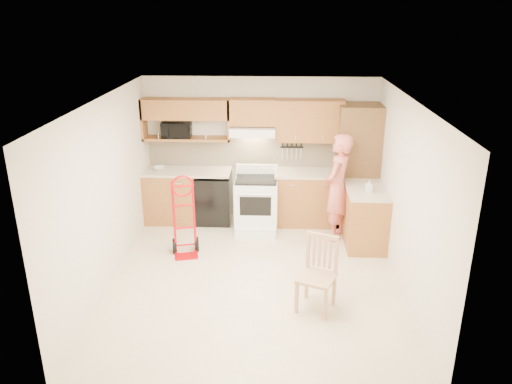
# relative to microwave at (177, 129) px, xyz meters

# --- Properties ---
(floor) EXTENTS (4.00, 4.50, 0.02)m
(floor) POSITION_rel_microwave_xyz_m (1.42, -2.08, -1.64)
(floor) COLOR beige
(floor) RESTS_ON ground
(ceiling) EXTENTS (4.00, 4.50, 0.02)m
(ceiling) POSITION_rel_microwave_xyz_m (1.42, -2.08, 0.88)
(ceiling) COLOR white
(ceiling) RESTS_ON ground
(wall_back) EXTENTS (4.00, 0.02, 2.50)m
(wall_back) POSITION_rel_microwave_xyz_m (1.42, 0.17, -0.38)
(wall_back) COLOR beige
(wall_back) RESTS_ON ground
(wall_front) EXTENTS (4.00, 0.02, 2.50)m
(wall_front) POSITION_rel_microwave_xyz_m (1.42, -4.34, -0.38)
(wall_front) COLOR beige
(wall_front) RESTS_ON ground
(wall_left) EXTENTS (0.02, 4.50, 2.50)m
(wall_left) POSITION_rel_microwave_xyz_m (-0.59, -2.08, -0.38)
(wall_left) COLOR beige
(wall_left) RESTS_ON ground
(wall_right) EXTENTS (0.02, 4.50, 2.50)m
(wall_right) POSITION_rel_microwave_xyz_m (3.43, -2.08, -0.38)
(wall_right) COLOR beige
(wall_right) RESTS_ON ground
(backsplash) EXTENTS (3.92, 0.03, 0.55)m
(backsplash) POSITION_rel_microwave_xyz_m (1.42, 0.15, -0.43)
(backsplash) COLOR beige
(backsplash) RESTS_ON wall_back
(lower_cab_left) EXTENTS (0.90, 0.60, 0.90)m
(lower_cab_left) POSITION_rel_microwave_xyz_m (-0.13, -0.14, -1.18)
(lower_cab_left) COLOR #A46435
(lower_cab_left) RESTS_ON ground
(dishwasher) EXTENTS (0.60, 0.60, 0.85)m
(dishwasher) POSITION_rel_microwave_xyz_m (0.62, -0.14, -1.20)
(dishwasher) COLOR black
(dishwasher) RESTS_ON ground
(lower_cab_right) EXTENTS (1.14, 0.60, 0.90)m
(lower_cab_right) POSITION_rel_microwave_xyz_m (2.25, -0.14, -1.18)
(lower_cab_right) COLOR #A46435
(lower_cab_right) RESTS_ON ground
(countertop_left) EXTENTS (1.50, 0.63, 0.04)m
(countertop_left) POSITION_rel_microwave_xyz_m (0.17, -0.13, -0.71)
(countertop_left) COLOR #BEB59C
(countertop_left) RESTS_ON lower_cab_left
(countertop_right) EXTENTS (1.14, 0.63, 0.04)m
(countertop_right) POSITION_rel_microwave_xyz_m (2.25, -0.13, -0.71)
(countertop_right) COLOR #BEB59C
(countertop_right) RESTS_ON lower_cab_right
(cab_return_right) EXTENTS (0.60, 1.00, 0.90)m
(cab_return_right) POSITION_rel_microwave_xyz_m (3.12, -0.94, -1.18)
(cab_return_right) COLOR #A46435
(cab_return_right) RESTS_ON ground
(countertop_return) EXTENTS (0.63, 1.00, 0.04)m
(countertop_return) POSITION_rel_microwave_xyz_m (3.12, -0.94, -0.71)
(countertop_return) COLOR #BEB59C
(countertop_return) RESTS_ON cab_return_right
(pantry_tall) EXTENTS (0.70, 0.60, 2.10)m
(pantry_tall) POSITION_rel_microwave_xyz_m (3.07, -0.14, -0.58)
(pantry_tall) COLOR brown
(pantry_tall) RESTS_ON ground
(upper_cab_left) EXTENTS (1.50, 0.33, 0.34)m
(upper_cab_left) POSITION_rel_microwave_xyz_m (0.17, 0.00, 0.35)
(upper_cab_left) COLOR #A46435
(upper_cab_left) RESTS_ON wall_back
(upper_shelf_mw) EXTENTS (1.50, 0.33, 0.04)m
(upper_shelf_mw) POSITION_rel_microwave_xyz_m (0.17, 0.00, -0.16)
(upper_shelf_mw) COLOR #A46435
(upper_shelf_mw) RESTS_ON wall_back
(upper_cab_center) EXTENTS (0.76, 0.33, 0.44)m
(upper_cab_center) POSITION_rel_microwave_xyz_m (1.30, 0.00, 0.31)
(upper_cab_center) COLOR #A46435
(upper_cab_center) RESTS_ON wall_back
(upper_cab_right) EXTENTS (1.14, 0.33, 0.70)m
(upper_cab_right) POSITION_rel_microwave_xyz_m (2.25, 0.00, 0.17)
(upper_cab_right) COLOR #A46435
(upper_cab_right) RESTS_ON wall_back
(range_hood) EXTENTS (0.76, 0.46, 0.14)m
(range_hood) POSITION_rel_microwave_xyz_m (1.30, -0.06, 0.00)
(range_hood) COLOR white
(range_hood) RESTS_ON wall_back
(knife_strip) EXTENTS (0.40, 0.05, 0.29)m
(knife_strip) POSITION_rel_microwave_xyz_m (1.97, 0.12, -0.39)
(knife_strip) COLOR black
(knife_strip) RESTS_ON backsplash
(microwave) EXTENTS (0.51, 0.36, 0.28)m
(microwave) POSITION_rel_microwave_xyz_m (0.00, 0.00, 0.00)
(microwave) COLOR black
(microwave) RESTS_ON upper_shelf_mw
(range) EXTENTS (0.71, 0.94, 1.05)m
(range) POSITION_rel_microwave_xyz_m (1.38, -0.45, -1.10)
(range) COLOR white
(range) RESTS_ON ground
(person) EXTENTS (0.65, 0.76, 1.76)m
(person) POSITION_rel_microwave_xyz_m (2.69, -0.74, -0.75)
(person) COLOR #D5675A
(person) RESTS_ON ground
(hand_truck) EXTENTS (0.54, 0.51, 1.16)m
(hand_truck) POSITION_rel_microwave_xyz_m (0.34, -1.44, -1.05)
(hand_truck) COLOR #C2040B
(hand_truck) RESTS_ON ground
(dining_chair) EXTENTS (0.57, 0.59, 0.95)m
(dining_chair) POSITION_rel_microwave_xyz_m (2.23, -2.83, -1.15)
(dining_chair) COLOR tan
(dining_chair) RESTS_ON ground
(soap_bottle) EXTENTS (0.10, 0.10, 0.19)m
(soap_bottle) POSITION_rel_microwave_xyz_m (3.12, -1.08, -0.59)
(soap_bottle) COLOR white
(soap_bottle) RESTS_ON countertop_return
(bowl) EXTENTS (0.22, 0.22, 0.05)m
(bowl) POSITION_rel_microwave_xyz_m (-0.31, -0.14, -0.66)
(bowl) COLOR white
(bowl) RESTS_ON countertop_left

